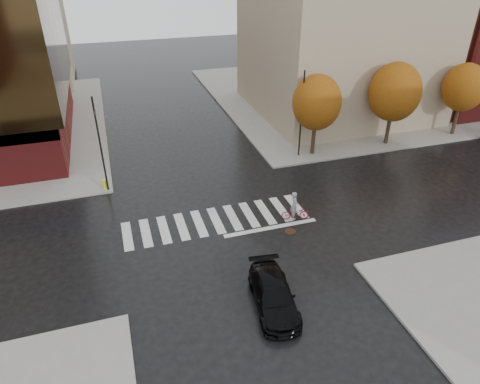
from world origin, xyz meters
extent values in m
plane|color=black|center=(0.00, 0.00, 0.00)|extent=(120.00, 120.00, 0.00)
cube|color=gray|center=(21.00, 21.00, 0.07)|extent=(30.00, 30.00, 0.15)
cube|color=silver|center=(0.00, 0.50, 0.01)|extent=(12.00, 3.00, 0.01)
cube|color=tan|center=(17.00, 17.00, 9.15)|extent=(16.00, 16.00, 18.00)
cylinder|color=black|center=(10.00, 7.40, 1.55)|extent=(0.32, 0.32, 2.80)
ellipsoid|color=#A2480F|center=(10.00, 7.40, 4.47)|extent=(3.80, 3.80, 4.37)
cylinder|color=black|center=(17.00, 7.40, 1.55)|extent=(0.32, 0.32, 2.80)
ellipsoid|color=#A2480F|center=(17.00, 7.40, 4.63)|extent=(4.20, 4.20, 4.83)
cylinder|color=black|center=(24.00, 7.40, 1.55)|extent=(0.32, 0.32, 2.80)
ellipsoid|color=#A2480F|center=(24.00, 7.40, 4.39)|extent=(3.60, 3.60, 4.14)
imported|color=black|center=(0.76, -7.38, 0.66)|extent=(2.43, 4.77, 1.33)
imported|color=maroon|center=(4.80, -0.86, 0.46)|extent=(1.84, 1.01, 0.92)
imported|color=#9B9EA3|center=(4.70, -0.86, 1.05)|extent=(0.60, 0.77, 1.86)
cylinder|color=black|center=(-6.30, 6.30, 3.51)|extent=(0.12, 0.12, 6.73)
imported|color=black|center=(-6.30, 6.30, 5.95)|extent=(0.18, 0.15, 0.84)
cylinder|color=black|center=(8.78, 7.42, 3.60)|extent=(0.12, 0.12, 6.90)
imported|color=black|center=(8.78, 7.42, 6.10)|extent=(0.18, 0.20, 0.86)
cylinder|color=#F3F40E|center=(-6.50, 6.50, 0.46)|extent=(0.25, 0.25, 0.62)
sphere|color=#F3F40E|center=(-6.50, 6.50, 0.77)|extent=(0.27, 0.27, 0.27)
cylinder|color=#402716|center=(4.00, -2.00, 0.01)|extent=(0.86, 0.86, 0.01)
camera|label=1|loc=(-5.32, -21.27, 15.23)|focal=32.00mm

